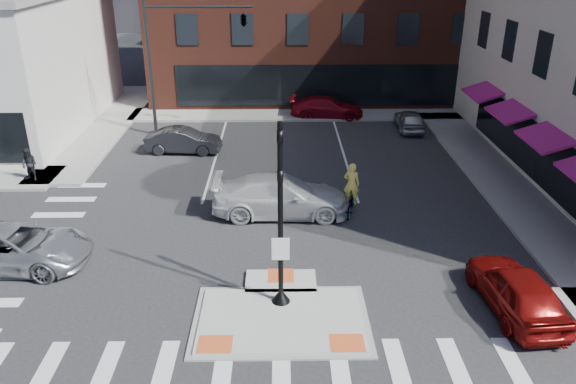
{
  "coord_description": "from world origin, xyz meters",
  "views": [
    {
      "loc": [
        0.01,
        -14.64,
        10.64
      ],
      "look_at": [
        0.29,
        4.79,
        2.0
      ],
      "focal_mm": 35.0,
      "sensor_mm": 36.0,
      "label": 1
    }
  ],
  "objects_px": {
    "red_sedan": "(516,289)",
    "bg_car_dark": "(183,141)",
    "white_pickup": "(281,196)",
    "pedestrian_a": "(29,164)",
    "silver_suv": "(14,246)",
    "bg_car_red": "(327,107)",
    "cyclist": "(351,197)",
    "bg_car_silver": "(409,120)"
  },
  "relations": [
    {
      "from": "white_pickup",
      "to": "bg_car_silver",
      "type": "height_order",
      "value": "white_pickup"
    },
    {
      "from": "red_sedan",
      "to": "bg_car_red",
      "type": "xyz_separation_m",
      "value": [
        -4.26,
        21.5,
        -0.06
      ]
    },
    {
      "from": "white_pickup",
      "to": "bg_car_silver",
      "type": "distance_m",
      "value": 14.18
    },
    {
      "from": "cyclist",
      "to": "pedestrian_a",
      "type": "distance_m",
      "value": 15.42
    },
    {
      "from": "red_sedan",
      "to": "bg_car_silver",
      "type": "height_order",
      "value": "red_sedan"
    },
    {
      "from": "white_pickup",
      "to": "bg_car_dark",
      "type": "bearing_deg",
      "value": 34.9
    },
    {
      "from": "bg_car_red",
      "to": "bg_car_silver",
      "type": "bearing_deg",
      "value": -114.33
    },
    {
      "from": "bg_car_dark",
      "to": "pedestrian_a",
      "type": "distance_m",
      "value": 7.92
    },
    {
      "from": "red_sedan",
      "to": "pedestrian_a",
      "type": "relative_size",
      "value": 2.74
    },
    {
      "from": "bg_car_dark",
      "to": "bg_car_silver",
      "type": "relative_size",
      "value": 1.11
    },
    {
      "from": "silver_suv",
      "to": "bg_car_silver",
      "type": "bearing_deg",
      "value": -43.44
    },
    {
      "from": "pedestrian_a",
      "to": "white_pickup",
      "type": "bearing_deg",
      "value": -0.73
    },
    {
      "from": "bg_car_silver",
      "to": "bg_car_dark",
      "type": "bearing_deg",
      "value": 17.98
    },
    {
      "from": "red_sedan",
      "to": "bg_car_silver",
      "type": "relative_size",
      "value": 1.19
    },
    {
      "from": "bg_car_dark",
      "to": "silver_suv",
      "type": "bearing_deg",
      "value": 164.03
    },
    {
      "from": "white_pickup",
      "to": "red_sedan",
      "type": "bearing_deg",
      "value": -133.14
    },
    {
      "from": "bg_car_red",
      "to": "white_pickup",
      "type": "bearing_deg",
      "value": 173.24
    },
    {
      "from": "bg_car_silver",
      "to": "pedestrian_a",
      "type": "relative_size",
      "value": 2.3
    },
    {
      "from": "red_sedan",
      "to": "bg_car_dark",
      "type": "height_order",
      "value": "red_sedan"
    },
    {
      "from": "bg_car_dark",
      "to": "red_sedan",
      "type": "bearing_deg",
      "value": -136.06
    },
    {
      "from": "silver_suv",
      "to": "bg_car_red",
      "type": "height_order",
      "value": "silver_suv"
    },
    {
      "from": "cyclist",
      "to": "pedestrian_a",
      "type": "xyz_separation_m",
      "value": [
        -15.0,
        3.55,
        0.18
      ]
    },
    {
      "from": "bg_car_silver",
      "to": "cyclist",
      "type": "xyz_separation_m",
      "value": [
        -5.0,
        -11.72,
        0.14
      ]
    },
    {
      "from": "white_pickup",
      "to": "bg_car_silver",
      "type": "bearing_deg",
      "value": -33.75
    },
    {
      "from": "white_pickup",
      "to": "bg_car_dark",
      "type": "xyz_separation_m",
      "value": [
        -5.35,
        7.82,
        -0.17
      ]
    },
    {
      "from": "silver_suv",
      "to": "cyclist",
      "type": "xyz_separation_m",
      "value": [
        12.5,
        4.05,
        0.02
      ]
    },
    {
      "from": "red_sedan",
      "to": "silver_suv",
      "type": "bearing_deg",
      "value": -14.92
    },
    {
      "from": "white_pickup",
      "to": "pedestrian_a",
      "type": "relative_size",
      "value": 3.61
    },
    {
      "from": "white_pickup",
      "to": "pedestrian_a",
      "type": "xyz_separation_m",
      "value": [
        -12.02,
        3.55,
        0.11
      ]
    },
    {
      "from": "silver_suv",
      "to": "bg_car_red",
      "type": "bearing_deg",
      "value": -29.66
    },
    {
      "from": "red_sedan",
      "to": "bg_car_silver",
      "type": "bearing_deg",
      "value": -96.94
    },
    {
      "from": "white_pickup",
      "to": "cyclist",
      "type": "height_order",
      "value": "cyclist"
    },
    {
      "from": "red_sedan",
      "to": "cyclist",
      "type": "relative_size",
      "value": 1.92
    },
    {
      "from": "white_pickup",
      "to": "bg_car_silver",
      "type": "relative_size",
      "value": 1.57
    },
    {
      "from": "cyclist",
      "to": "red_sedan",
      "type": "bearing_deg",
      "value": 135.74
    },
    {
      "from": "red_sedan",
      "to": "bg_car_dark",
      "type": "relative_size",
      "value": 1.07
    },
    {
      "from": "bg_car_red",
      "to": "pedestrian_a",
      "type": "xyz_separation_m",
      "value": [
        -15.1,
        -10.95,
        0.26
      ]
    },
    {
      "from": "bg_car_silver",
      "to": "cyclist",
      "type": "distance_m",
      "value": 12.74
    },
    {
      "from": "bg_car_red",
      "to": "bg_car_dark",
      "type": "bearing_deg",
      "value": 133.62
    },
    {
      "from": "bg_car_dark",
      "to": "pedestrian_a",
      "type": "bearing_deg",
      "value": 125.99
    },
    {
      "from": "cyclist",
      "to": "pedestrian_a",
      "type": "relative_size",
      "value": 1.43
    },
    {
      "from": "red_sedan",
      "to": "cyclist",
      "type": "bearing_deg",
      "value": -63.08
    }
  ]
}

